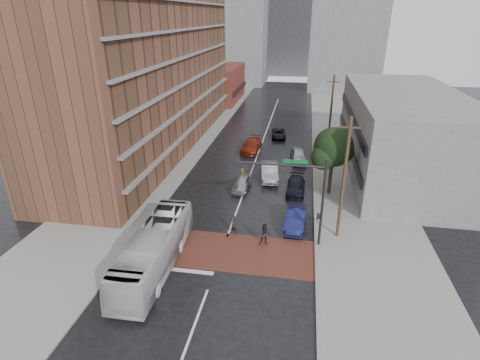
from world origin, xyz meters
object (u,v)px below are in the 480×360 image
(transit_bus, at_px, (154,249))
(car_parked_far, at_px, (298,155))
(suv_travel, at_px, (279,134))
(car_parked_mid, at_px, (296,186))
(car_travel_a, at_px, (242,184))
(pedestrian_a, at_px, (235,226))
(car_travel_c, at_px, (251,146))
(pedestrian_b, at_px, (265,235))
(car_travel_b, at_px, (269,171))
(car_parked_near, at_px, (296,219))

(transit_bus, bearing_deg, car_parked_far, 66.78)
(suv_travel, bearing_deg, car_parked_mid, -85.39)
(transit_bus, height_order, suv_travel, transit_bus)
(car_travel_a, bearing_deg, car_parked_far, 63.23)
(pedestrian_a, distance_m, car_travel_c, 20.59)
(pedestrian_b, xyz_separation_m, car_travel_a, (-3.46, 9.74, -0.26))
(car_travel_b, bearing_deg, car_travel_c, 102.45)
(car_travel_b, bearing_deg, transit_bus, -118.44)
(car_parked_far, bearing_deg, car_travel_c, 149.31)
(transit_bus, height_order, car_travel_b, transit_bus)
(car_travel_c, bearing_deg, transit_bus, -92.28)
(pedestrian_a, height_order, car_parked_far, pedestrian_a)
(car_parked_near, distance_m, car_parked_far, 15.81)
(car_travel_b, bearing_deg, car_parked_far, 55.52)
(pedestrian_a, xyz_separation_m, suv_travel, (1.56, 27.20, -0.24))
(transit_bus, height_order, pedestrian_b, transit_bus)
(suv_travel, bearing_deg, car_travel_b, -94.64)
(pedestrian_a, relative_size, car_parked_far, 0.38)
(transit_bus, relative_size, car_parked_far, 2.53)
(pedestrian_b, relative_size, car_parked_mid, 0.41)
(pedestrian_b, bearing_deg, car_parked_far, 76.14)
(pedestrian_b, bearing_deg, car_parked_near, 47.45)
(pedestrian_b, xyz_separation_m, car_travel_b, (-0.93, 13.06, -0.08))
(pedestrian_b, xyz_separation_m, car_parked_mid, (2.07, 10.05, -0.27))
(suv_travel, bearing_deg, pedestrian_b, -92.94)
(car_travel_c, bearing_deg, car_travel_b, -64.74)
(transit_bus, xyz_separation_m, car_parked_far, (9.43, 23.21, -0.79))
(car_travel_a, relative_size, car_parked_mid, 0.86)
(car_travel_b, height_order, car_travel_c, car_travel_b)
(car_travel_a, height_order, car_parked_mid, car_travel_a)
(transit_bus, distance_m, car_parked_far, 25.06)
(car_parked_near, bearing_deg, car_parked_mid, 94.73)
(pedestrian_b, relative_size, car_travel_c, 0.35)
(car_travel_b, relative_size, car_parked_far, 1.18)
(pedestrian_b, xyz_separation_m, car_travel_c, (-4.12, 21.65, -0.16))
(pedestrian_b, distance_m, car_travel_c, 22.04)
(pedestrian_a, xyz_separation_m, car_travel_a, (-0.87, 8.63, -0.17))
(transit_bus, xyz_separation_m, car_travel_c, (3.23, 25.80, -0.76))
(pedestrian_b, relative_size, car_parked_far, 0.42)
(pedestrian_b, bearing_deg, car_travel_b, 86.40)
(car_parked_mid, height_order, car_parked_far, car_parked_far)
(car_travel_b, height_order, suv_travel, car_travel_b)
(pedestrian_a, xyz_separation_m, car_travel_b, (1.66, 11.94, 0.01))
(car_travel_c, distance_m, car_parked_near, 19.48)
(pedestrian_b, distance_m, car_travel_b, 13.09)
(car_parked_far, bearing_deg, pedestrian_a, -112.56)
(car_travel_b, xyz_separation_m, car_travel_c, (-3.19, 8.59, -0.08))
(suv_travel, height_order, car_parked_mid, car_parked_mid)
(transit_bus, height_order, car_parked_near, transit_bus)
(pedestrian_a, relative_size, car_parked_near, 0.37)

